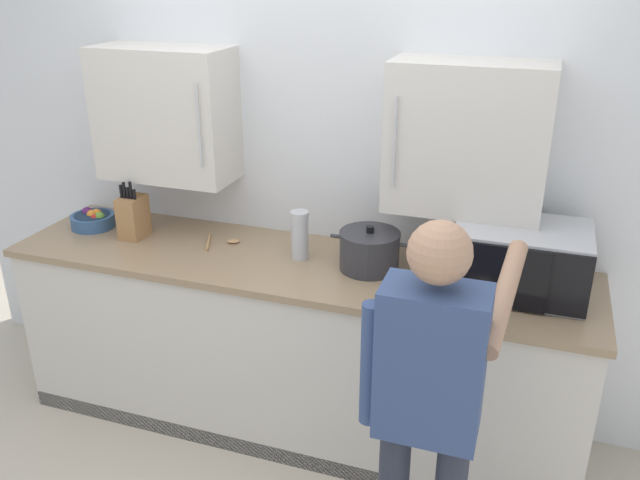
# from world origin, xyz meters

# --- Properties ---
(back_wall_tiled) EXTENTS (4.38, 0.44, 2.73)m
(back_wall_tiled) POSITION_xyz_m (0.00, 1.21, 1.40)
(back_wall_tiled) COLOR silver
(back_wall_tiled) RESTS_ON ground_plane
(counter_unit) EXTENTS (2.82, 0.70, 0.94)m
(counter_unit) POSITION_xyz_m (0.00, 0.85, 0.47)
(counter_unit) COLOR beige
(counter_unit) RESTS_ON ground_plane
(microwave_oven) EXTENTS (0.56, 0.42, 0.29)m
(microwave_oven) POSITION_xyz_m (1.00, 0.90, 1.08)
(microwave_oven) COLOR #B7BABF
(microwave_oven) RESTS_ON counter_unit
(wooden_spoon) EXTENTS (0.20, 0.18, 0.02)m
(wooden_spoon) POSITION_xyz_m (-0.42, 0.94, 0.95)
(wooden_spoon) COLOR tan
(wooden_spoon) RESTS_ON counter_unit
(knife_block) EXTENTS (0.11, 0.15, 0.31)m
(knife_block) POSITION_xyz_m (-0.89, 0.87, 1.05)
(knife_block) COLOR #A37547
(knife_block) RESTS_ON counter_unit
(thermos_flask) EXTENTS (0.09, 0.09, 0.24)m
(thermos_flask) POSITION_xyz_m (0.02, 0.90, 1.06)
(thermos_flask) COLOR #B7BABF
(thermos_flask) RESTS_ON counter_unit
(fruit_bowl) EXTENTS (0.23, 0.23, 0.10)m
(fruit_bowl) POSITION_xyz_m (-1.17, 0.91, 0.98)
(fruit_bowl) COLOR #335684
(fruit_bowl) RESTS_ON counter_unit
(stock_pot) EXTENTS (0.38, 0.28, 0.21)m
(stock_pot) POSITION_xyz_m (0.36, 0.89, 1.03)
(stock_pot) COLOR #2D2D33
(stock_pot) RESTS_ON counter_unit
(person_figure) EXTENTS (0.49, 0.66, 1.56)m
(person_figure) POSITION_xyz_m (0.80, 0.03, 0.93)
(person_figure) COLOR #282D3D
(person_figure) RESTS_ON ground_plane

